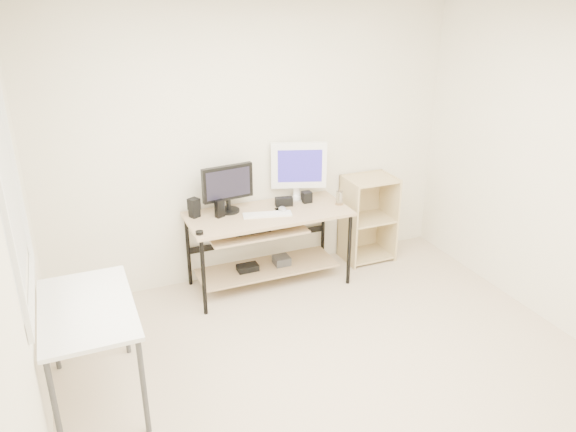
{
  "coord_description": "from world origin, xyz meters",
  "views": [
    {
      "loc": [
        -1.67,
        -2.83,
        2.72
      ],
      "look_at": [
        0.05,
        1.3,
        0.84
      ],
      "focal_mm": 35.0,
      "sensor_mm": 36.0,
      "label": 1
    }
  ],
  "objects_px": {
    "side_table": "(88,317)",
    "audio_controller": "(220,209)",
    "black_monitor": "(228,186)",
    "white_imac": "(299,167)",
    "shelf_unit": "(366,217)",
    "desk": "(266,233)"
  },
  "relations": [
    {
      "from": "desk",
      "to": "side_table",
      "type": "bearing_deg",
      "value": -147.35
    },
    {
      "from": "black_monitor",
      "to": "audio_controller",
      "type": "height_order",
      "value": "black_monitor"
    },
    {
      "from": "side_table",
      "to": "black_monitor",
      "type": "xyz_separation_m",
      "value": [
        1.35,
        1.22,
        0.33
      ]
    },
    {
      "from": "black_monitor",
      "to": "white_imac",
      "type": "bearing_deg",
      "value": -3.27
    },
    {
      "from": "side_table",
      "to": "black_monitor",
      "type": "height_order",
      "value": "black_monitor"
    },
    {
      "from": "desk",
      "to": "shelf_unit",
      "type": "distance_m",
      "value": 1.19
    },
    {
      "from": "shelf_unit",
      "to": "white_imac",
      "type": "height_order",
      "value": "white_imac"
    },
    {
      "from": "shelf_unit",
      "to": "black_monitor",
      "type": "height_order",
      "value": "black_monitor"
    },
    {
      "from": "black_monitor",
      "to": "audio_controller",
      "type": "bearing_deg",
      "value": -147.11
    },
    {
      "from": "black_monitor",
      "to": "white_imac",
      "type": "relative_size",
      "value": 0.86
    },
    {
      "from": "side_table",
      "to": "shelf_unit",
      "type": "xyz_separation_m",
      "value": [
        2.83,
        1.22,
        -0.22
      ]
    },
    {
      "from": "white_imac",
      "to": "side_table",
      "type": "bearing_deg",
      "value": -129.62
    },
    {
      "from": "desk",
      "to": "white_imac",
      "type": "height_order",
      "value": "white_imac"
    },
    {
      "from": "white_imac",
      "to": "audio_controller",
      "type": "relative_size",
      "value": 3.49
    },
    {
      "from": "shelf_unit",
      "to": "black_monitor",
      "type": "xyz_separation_m",
      "value": [
        -1.48,
        -0.0,
        0.55
      ]
    },
    {
      "from": "audio_controller",
      "to": "side_table",
      "type": "bearing_deg",
      "value": -160.22
    },
    {
      "from": "shelf_unit",
      "to": "black_monitor",
      "type": "relative_size",
      "value": 1.85
    },
    {
      "from": "black_monitor",
      "to": "white_imac",
      "type": "height_order",
      "value": "white_imac"
    },
    {
      "from": "desk",
      "to": "side_table",
      "type": "xyz_separation_m",
      "value": [
        -1.65,
        -1.06,
        0.13
      ]
    },
    {
      "from": "side_table",
      "to": "audio_controller",
      "type": "bearing_deg",
      "value": 42.2
    },
    {
      "from": "side_table",
      "to": "audio_controller",
      "type": "distance_m",
      "value": 1.68
    },
    {
      "from": "shelf_unit",
      "to": "desk",
      "type": "bearing_deg",
      "value": -172.23
    }
  ]
}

